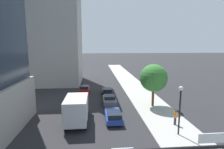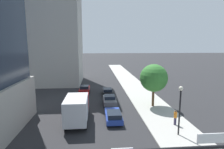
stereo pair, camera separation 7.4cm
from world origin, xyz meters
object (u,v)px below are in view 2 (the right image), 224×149
object	(u,v)px
car_blue	(113,116)
construction_building	(46,23)
car_red	(85,89)
street_tree	(154,78)
pedestrian_orange_shirt	(175,117)
car_gray	(110,100)
car_black	(107,91)
box_truck	(77,107)
street_lamp	(180,103)

from	to	relation	value
car_blue	construction_building	bearing A→B (deg)	119.09
car_red	construction_building	bearing A→B (deg)	132.09
street_tree	pedestrian_orange_shirt	distance (m)	7.46
car_blue	car_red	size ratio (longest dim) A/B	1.11
car_gray	car_red	world-z (taller)	car_red
car_black	box_truck	bearing A→B (deg)	-109.88
street_tree	car_black	world-z (taller)	street_tree
street_lamp	street_tree	world-z (taller)	street_tree
street_lamp	car_gray	bearing A→B (deg)	120.09
street_lamp	pedestrian_orange_shirt	distance (m)	3.41
construction_building	car_red	xyz separation A→B (m)	(9.18, -10.16, -13.33)
construction_building	car_blue	distance (m)	30.73
pedestrian_orange_shirt	car_red	bearing A→B (deg)	124.77
street_tree	car_black	size ratio (longest dim) A/B	1.46
car_blue	box_truck	distance (m)	4.43
car_red	pedestrian_orange_shirt	bearing A→B (deg)	-55.23
street_lamp	car_blue	size ratio (longest dim) A/B	1.10
street_tree	car_red	bearing A→B (deg)	138.66
street_tree	car_blue	distance (m)	8.68
car_black	box_truck	distance (m)	12.65
street_lamp	car_blue	bearing A→B (deg)	145.55
car_blue	box_truck	world-z (taller)	box_truck
car_blue	box_truck	xyz separation A→B (m)	(-4.28, 0.07, 1.13)
car_gray	car_black	bearing A→B (deg)	90.00
car_blue	car_black	xyz separation A→B (m)	(0.00, 11.92, -0.02)
construction_building	car_red	size ratio (longest dim) A/B	8.36
construction_building	car_blue	world-z (taller)	construction_building
car_black	box_truck	xyz separation A→B (m)	(-4.28, -11.85, 1.15)
car_gray	box_truck	world-z (taller)	box_truck
box_truck	car_black	bearing A→B (deg)	70.12
street_tree	pedestrian_orange_shirt	size ratio (longest dim) A/B	3.63
construction_building	street_tree	size ratio (longest dim) A/B	5.49
box_truck	car_red	bearing A→B (deg)	90.00
construction_building	car_blue	xyz separation A→B (m)	(13.46, -24.19, -13.35)
street_lamp	pedestrian_orange_shirt	xyz separation A→B (m)	(0.64, 2.28, -2.46)
car_black	street_tree	bearing A→B (deg)	-48.78
street_tree	box_truck	bearing A→B (deg)	-156.37
box_truck	pedestrian_orange_shirt	world-z (taller)	box_truck
car_red	box_truck	size ratio (longest dim) A/B	0.61
box_truck	car_blue	bearing A→B (deg)	-0.88
street_lamp	car_black	distance (m)	17.53
street_lamp	pedestrian_orange_shirt	size ratio (longest dim) A/B	2.92
construction_building	car_gray	size ratio (longest dim) A/B	8.23
construction_building	box_truck	world-z (taller)	construction_building
street_tree	pedestrian_orange_shirt	xyz separation A→B (m)	(0.51, -6.67, -3.31)
street_tree	car_blue	bearing A→B (deg)	-143.32
street_tree	car_gray	xyz separation A→B (m)	(-6.32, 1.73, -3.62)
car_blue	car_black	distance (m)	11.92
construction_building	street_tree	distance (m)	29.41
car_blue	car_red	bearing A→B (deg)	106.98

